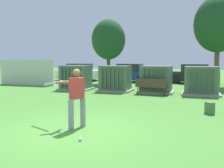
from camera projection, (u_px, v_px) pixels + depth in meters
The scene contains 15 objects.
ground_plane at pixel (74, 130), 7.24m from camera, with size 96.00×96.00×0.00m, color #478433.
fence_panel at pixel (26, 72), 19.95m from camera, with size 4.80×0.12×2.00m, color beige.
transformer_west at pixel (76, 78), 16.85m from camera, with size 2.10×1.70×1.62m.
transformer_mid_west at pixel (115, 79), 16.11m from camera, with size 2.10×1.70×1.62m.
transformer_mid_east at pixel (156, 80), 15.32m from camera, with size 2.10×1.70×1.62m.
transformer_east at pixel (201, 81), 14.39m from camera, with size 2.10×1.70×1.62m.
park_bench at pixel (151, 85), 14.42m from camera, with size 1.84×0.67×0.92m.
batter at pixel (75, 95), 7.38m from camera, with size 1.58×0.83×1.74m.
sports_ball at pixel (80, 139), 6.28m from camera, with size 0.09×0.09×0.09m, color white.
backpack at pixel (210, 108), 9.36m from camera, with size 0.38×0.38×0.44m.
tree_left at pixel (108, 40), 20.89m from camera, with size 2.77×2.77×5.29m.
tree_center_left at pixel (218, 24), 18.64m from camera, with size 3.50×3.50×6.68m.
parked_car_leftmost at pixel (79, 73), 24.44m from camera, with size 4.28×2.08×1.62m.
parked_car_left_of_center at pixel (129, 73), 23.03m from camera, with size 4.27×2.05×1.62m.
parked_car_right_of_center at pixel (194, 74), 21.30m from camera, with size 4.34×2.22×1.62m.
Camera 1 is at (3.20, -6.40, 2.00)m, focal length 40.77 mm.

